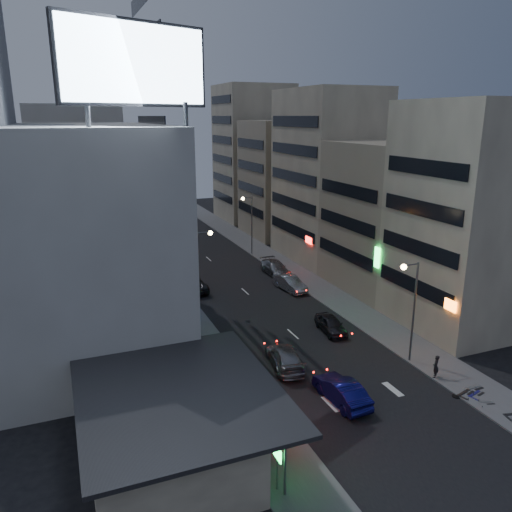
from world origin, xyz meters
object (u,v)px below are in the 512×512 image
parked_car_right_near (331,324)px  scooter_black_b (468,381)px  scooter_silver_b (478,377)px  scooter_silver_a (493,395)px  person (436,366)px  road_car_silver (285,357)px  parked_car_right_mid (290,283)px  road_car_blue (341,391)px  parked_car_right_far (275,268)px  parked_car_left (192,284)px  scooter_blue (479,383)px

parked_car_right_near → scooter_black_b: parked_car_right_near is taller
scooter_silver_b → scooter_black_b: bearing=94.6°
scooter_silver_a → person: bearing=35.1°
road_car_silver → scooter_black_b: bearing=153.2°
road_car_silver → scooter_black_b: (10.48, -7.93, -0.05)m
parked_car_right_mid → road_car_blue: size_ratio=0.98×
parked_car_right_near → parked_car_right_far: (2.27, 17.26, 0.07)m
parked_car_right_mid → scooter_silver_a: 25.60m
parked_car_left → road_car_silver: (2.17, -19.57, -0.02)m
person → scooter_silver_b: bearing=93.9°
road_car_blue → scooter_blue: road_car_blue is taller
parked_car_left → road_car_blue: (3.62, -25.43, 0.02)m
parked_car_right_far → scooter_silver_a: bearing=-85.7°
person → scooter_silver_b: (2.06, -2.04, -0.24)m
parked_car_right_mid → parked_car_left: bearing=151.8°
parked_car_left → scooter_silver_b: parked_car_left is taller
parked_car_left → scooter_black_b: (12.64, -27.50, -0.07)m
parked_car_right_mid → road_car_silver: (-7.96, -15.69, -0.02)m
scooter_silver_a → parked_car_right_mid: bearing=22.9°
road_car_silver → parked_car_right_mid: bearing=-106.6°
parked_car_left → scooter_blue: 30.87m
parked_car_right_far → scooter_black_b: 29.52m
parked_car_right_mid → parked_car_right_far: parked_car_right_far is taller
parked_car_right_mid → scooter_silver_a: parked_car_right_mid is taller
road_car_silver → scooter_blue: road_car_silver is taller
road_car_blue → person: 8.06m
road_car_blue → road_car_silver: (-1.45, 5.85, -0.04)m
road_car_blue → parked_car_left: bearing=-84.1°
person → parked_car_right_mid: bearing=-127.2°
parked_car_left → scooter_blue: parked_car_left is taller
parked_car_right_mid → scooter_silver_b: parked_car_right_mid is taller
parked_car_right_near → road_car_silver: 7.81m
parked_car_right_far → scooter_silver_a: (2.05, -31.29, -0.21)m
parked_car_right_near → person: person is taller
scooter_black_b → scooter_silver_a: bearing=176.2°
road_car_silver → scooter_silver_b: road_car_silver is taller
parked_car_right_mid → road_car_silver: 17.60m
parked_car_right_near → road_car_silver: (-6.54, -4.28, 0.05)m
parked_car_left → scooter_silver_b: (13.73, -27.35, -0.07)m
scooter_blue → scooter_silver_b: bearing=-59.0°
scooter_blue → parked_car_left: bearing=10.2°
scooter_silver_a → scooter_black_b: scooter_black_b is taller
scooter_black_b → parked_car_left: bearing=9.0°
parked_car_right_mid → parked_car_left: parked_car_right_mid is taller
road_car_blue → person: size_ratio=2.92×
scooter_blue → parked_car_right_far: bearing=-10.8°
parked_car_right_near → scooter_blue: parked_car_right_near is taller
parked_car_right_far → scooter_silver_b: parked_car_right_far is taller
parked_car_right_near → road_car_blue: size_ratio=0.87×
road_car_silver → scooter_black_b: size_ratio=2.67×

